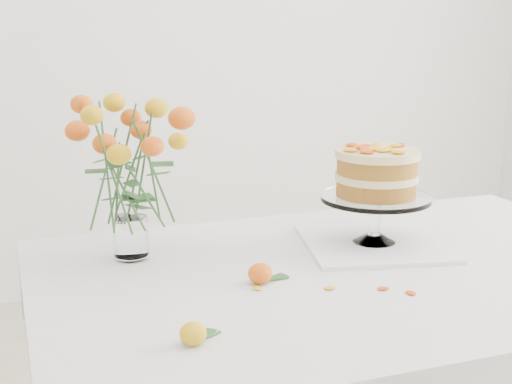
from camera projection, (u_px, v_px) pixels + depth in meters
table at (358, 301)px, 1.60m from camera, size 1.43×0.93×0.76m
napkin at (374, 244)px, 1.73m from camera, size 0.39×0.39×0.01m
cake_stand at (376, 178)px, 1.69m from camera, size 0.26×0.26×0.24m
rose_vase at (127, 159)px, 1.58m from camera, size 0.32×0.32×0.40m
loose_rose_near at (193, 334)px, 1.20m from camera, size 0.08×0.05×0.04m
loose_rose_far at (260, 273)px, 1.48m from camera, size 0.09×0.05×0.04m
stray_petal_a at (330, 288)px, 1.45m from camera, size 0.03×0.02×0.00m
stray_petal_b at (383, 289)px, 1.44m from camera, size 0.03×0.02×0.00m
stray_petal_c at (411, 293)px, 1.42m from camera, size 0.03×0.02×0.00m
stray_petal_d at (257, 288)px, 1.45m from camera, size 0.03×0.02×0.00m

